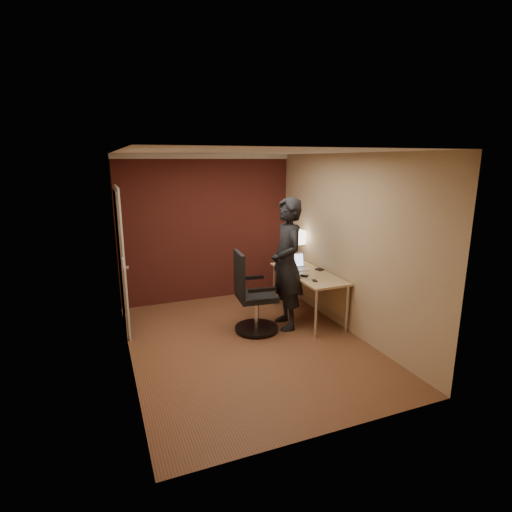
% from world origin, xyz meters
% --- Properties ---
extents(room, '(4.00, 4.00, 4.00)m').
position_xyz_m(room, '(-0.27, 1.54, 1.37)').
color(room, brown).
rests_on(room, ground).
extents(desk, '(0.60, 1.50, 0.73)m').
position_xyz_m(desk, '(1.25, 0.48, 0.60)').
color(desk, tan).
rests_on(desk, ground).
extents(desk_lamp, '(0.22, 0.22, 0.54)m').
position_xyz_m(desk_lamp, '(1.31, 1.13, 1.15)').
color(desk_lamp, silver).
rests_on(desk_lamp, desk).
extents(laptop, '(0.35, 0.28, 0.23)m').
position_xyz_m(laptop, '(1.10, 0.75, 0.79)').
color(laptop, silver).
rests_on(laptop, desk).
extents(mouse, '(0.09, 0.12, 0.03)m').
position_xyz_m(mouse, '(1.02, 0.31, 0.75)').
color(mouse, black).
rests_on(mouse, desk).
extents(phone, '(0.09, 0.13, 0.01)m').
position_xyz_m(phone, '(1.05, 0.06, 0.73)').
color(phone, black).
rests_on(phone, desk).
extents(wallet, '(0.12, 0.13, 0.02)m').
position_xyz_m(wallet, '(1.42, 0.54, 0.74)').
color(wallet, black).
rests_on(wallet, desk).
extents(office_chair, '(0.63, 0.67, 1.15)m').
position_xyz_m(office_chair, '(0.19, 0.31, 0.51)').
color(office_chair, black).
rests_on(office_chair, ground).
extents(person, '(0.53, 0.74, 1.90)m').
position_xyz_m(person, '(0.73, 0.31, 0.95)').
color(person, black).
rests_on(person, ground).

